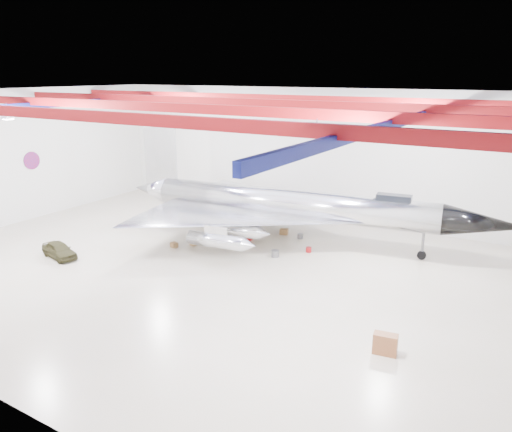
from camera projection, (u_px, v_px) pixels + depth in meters
The scene contains 16 objects.
floor at pixel (209, 269), 32.21m from camera, with size 40.00×40.00×0.00m, color #B9AE93.
wall_back at pixel (310, 153), 43.01m from camera, with size 40.00×40.00×0.00m, color silver.
wall_left at pixel (9, 158), 40.63m from camera, with size 30.00×30.00×0.00m, color silver.
ceiling at pixel (204, 94), 29.16m from camera, with size 40.00×40.00×0.00m, color #0A0F38.
ceiling_structure at pixel (204, 106), 29.34m from camera, with size 39.50×29.50×1.08m.
wall_roundel at pixel (32, 161), 42.38m from camera, with size 1.50×1.50×0.10m, color #B21414.
jet_aircraft at pixel (289, 207), 36.72m from camera, with size 29.49×19.09×8.06m.
jeep at pixel (59, 250), 34.04m from camera, with size 1.29×3.21×1.09m, color #34311A.
desk at pixel (385, 344), 22.39m from camera, with size 1.07×0.53×0.98m, color brown.
crate_ply at pixel (174, 245), 36.16m from camera, with size 0.51×0.41×0.36m, color olive.
toolbox_red at pixel (248, 238), 37.71m from camera, with size 0.50×0.40×0.35m, color #AA1116.
engine_drum at pixel (275, 254), 34.26m from camera, with size 0.53×0.53×0.47m, color #59595B.
parts_bin at pixel (284, 232), 39.05m from camera, with size 0.62×0.49×0.43m, color olive.
tool_chest at pixel (309, 250), 35.19m from camera, with size 0.40×0.40×0.36m, color #AA1116.
oil_barrel at pixel (193, 243), 36.58m from camera, with size 0.48×0.39×0.34m, color olive.
spares_box at pixel (300, 236), 38.03m from camera, with size 0.42×0.42×0.38m, color #59595B.
Camera 1 is at (18.15, -24.07, 12.24)m, focal length 35.00 mm.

